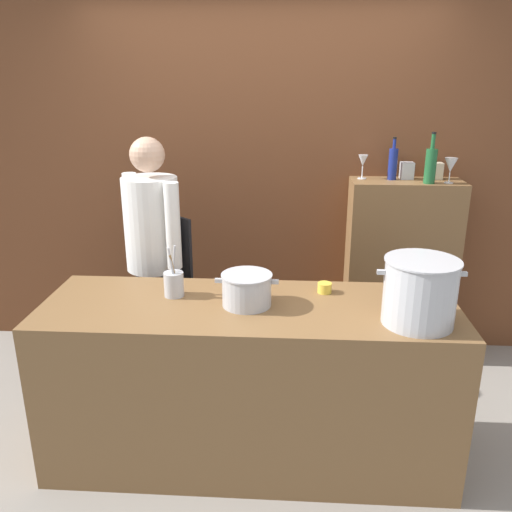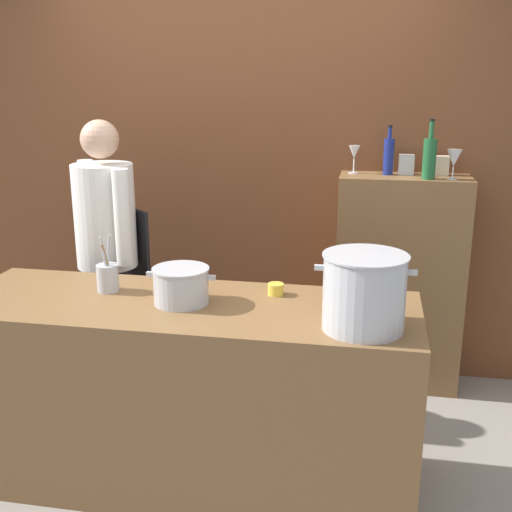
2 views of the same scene
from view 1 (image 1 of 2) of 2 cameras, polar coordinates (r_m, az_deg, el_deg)
name	(u,v)px [view 1 (image 1 of 2)]	position (r m, az deg, el deg)	size (l,w,h in m)	color
ground_plane	(250,452)	(3.16, -0.70, -20.36)	(8.00, 8.00, 0.00)	gray
brick_back_panel	(263,149)	(3.88, 0.78, 11.48)	(4.40, 0.10, 3.00)	brown
prep_counter	(249,382)	(2.90, -0.73, -13.44)	(2.11, 0.70, 0.90)	brown
bar_cabinet	(399,271)	(3.95, 15.21, -1.61)	(0.76, 0.32, 1.32)	brown
chef	(154,249)	(3.39, -10.95, 0.76)	(0.45, 0.43, 1.66)	black
stockpot_large	(420,292)	(2.54, 17.26, -3.72)	(0.40, 0.34, 0.31)	#B7BABF
stockpot_small	(247,289)	(2.65, -1.00, -3.63)	(0.32, 0.26, 0.16)	#B7BABF
utensil_crock	(174,283)	(2.80, -8.86, -2.92)	(0.10, 0.10, 0.27)	#B7BABF
butter_jar	(325,288)	(2.84, 7.41, -3.42)	(0.08, 0.08, 0.05)	yellow
wine_bottle_green	(431,165)	(3.71, 18.34, 9.33)	(0.07, 0.07, 0.33)	#1E592D
wine_bottle_cobalt	(393,163)	(3.78, 14.55, 9.67)	(0.06, 0.06, 0.29)	navy
wine_glass_tall	(363,162)	(3.76, 11.47, 9.95)	(0.07, 0.07, 0.17)	silver
wine_glass_short	(451,166)	(3.76, 20.27, 9.13)	(0.08, 0.08, 0.17)	silver
spice_tin_cream	(436,171)	(3.90, 18.90, 8.69)	(0.08, 0.08, 0.11)	beige
spice_tin_silver	(407,171)	(3.84, 15.97, 8.86)	(0.09, 0.09, 0.11)	#B2B2B7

